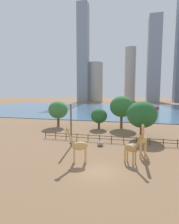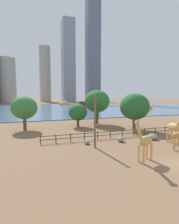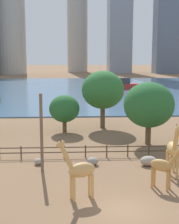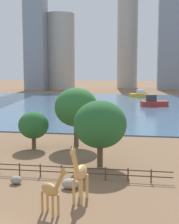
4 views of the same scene
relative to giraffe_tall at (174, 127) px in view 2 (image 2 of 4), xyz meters
The scene contains 20 objects.
ground_plane 73.96m from the giraffe_tall, 94.05° to the left, with size 400.00×400.00×0.00m, color brown.
harbor_water 70.97m from the giraffe_tall, 94.22° to the left, with size 180.00×86.00×0.20m, color #476B8C.
giraffe_tall is the anchor object (origin of this frame).
giraffe_companion 9.23m from the giraffe_tall, 151.89° to the right, with size 3.05×1.63×4.75m.
utility_pole 11.60m from the giraffe_tall, behind, with size 0.28×0.28×7.10m, color brown.
boulder_near_fence 3.76m from the giraffe_tall, 116.30° to the left, with size 1.61×1.23×0.93m, color gray.
boulder_by_pole 12.65m from the giraffe_tall, 162.65° to the left, with size 0.87×0.82×0.62m, color gray.
boulder_small 7.77m from the giraffe_tall, 153.80° to the left, with size 1.07×1.01×0.76m, color gray.
enclosure_fence 8.21m from the giraffe_tall, 134.53° to the left, with size 26.12×0.14×1.30m.
tree_left_large 10.82m from the giraffe_tall, 88.77° to the left, with size 5.84×5.84×7.31m.
tree_center_broad 19.88m from the giraffe_tall, 119.16° to the left, with size 4.07×4.07×5.04m.
tree_right_tall 27.02m from the giraffe_tall, 140.01° to the left, with size 5.06×5.06×6.75m.
tree_left_small 20.36m from the giraffe_tall, 102.34° to the left, with size 5.95×5.95×8.14m.
boat_ferry 71.17m from the giraffe_tall, 84.09° to the left, with size 7.84×4.56×3.25m.
boat_sailboat 101.16m from the giraffe_tall, 88.59° to the left, with size 6.61×4.67×5.62m.
boat_tug 62.81m from the giraffe_tall, 55.30° to the left, with size 4.37×4.87×2.13m.
skyline_tower_needle 165.69m from the giraffe_tall, 91.87° to the left, with size 11.01×11.01×54.83m, color #ADA89E.
skyline_tower_glass 162.69m from the giraffe_tall, 74.80° to the left, with size 13.07×10.57×105.24m, color slate.
skyline_block_left 153.11m from the giraffe_tall, 104.89° to the left, with size 15.65×15.65×38.13m, color #ADA89E.
skyline_block_right 159.83m from the giraffe_tall, 83.91° to the left, with size 11.57×15.16×79.27m, color gray.
Camera 2 is at (-14.03, -13.20, 7.02)m, focal length 28.00 mm.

